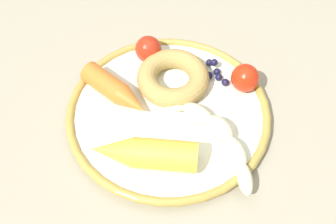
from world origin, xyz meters
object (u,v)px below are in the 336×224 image
Objects in this scene: blueberry_pile at (214,72)px; carrot_yellow at (144,153)px; plate at (168,113)px; banana at (215,133)px; carrot_orange at (116,91)px; tomato_near at (245,78)px; donut at (173,79)px; tomato_mid at (148,49)px; dining_table at (177,126)px.

carrot_yellow is at bearing 162.11° from blueberry_pile.
plate is 1.82× the size of banana.
carrot_orange is at bearing 38.08° from carrot_yellow.
tomato_near reaches higher than banana.
plate is 5.45× the size of blueberry_pile.
blueberry_pile is at bearing -56.47° from donut.
banana is at bearing -101.37° from carrot_orange.
tomato_mid is at bearing 15.45° from carrot_yellow.
blueberry_pile is (0.11, 0.03, -0.00)m from banana.
tomato_mid is (0.09, -0.02, 0.00)m from carrot_orange.
plate is at bearing -5.29° from carrot_yellow.
plate is 0.10m from blueberry_pile.
carrot_orange reaches higher than donut.
banana reaches higher than plate.
tomato_near reaches higher than carrot_orange.
blueberry_pile is at bearing -57.67° from carrot_orange.
carrot_orange is (0.03, 0.15, 0.00)m from banana.
carrot_orange is 0.12m from carrot_yellow.
dining_table is 7.66× the size of carrot_yellow.
banana is 3.93× the size of tomato_mid.
tomato_mid reaches higher than dining_table.
donut is (-0.00, 0.01, 0.12)m from dining_table.
tomato_near reaches higher than plate.
donut is at bearing 46.78° from banana.
plate is at bearing 70.52° from banana.
donut is (0.04, -0.07, -0.00)m from carrot_orange.
donut is at bearing -0.44° from carrot_yellow.
plate is 0.08m from banana.
banana is at bearing -132.27° from tomato_mid.
plate is 7.14× the size of tomato_mid.
dining_table is at bearing -71.09° from donut.
plate is 2.50× the size of carrot_orange.
tomato_near is (0.03, -0.10, 0.01)m from donut.
banana is 2.99× the size of blueberry_pile.
carrot_yellow and tomato_mid have the same top height.
donut reaches higher than dining_table.
dining_table is at bearing 125.54° from blueberry_pile.
dining_table is 3.76× the size of plate.
carrot_yellow is at bearing 126.92° from banana.
carrot_yellow is (-0.09, -0.07, 0.00)m from carrot_orange.
dining_table is at bearing -59.66° from carrot_orange.
banana is (-0.08, -0.07, 0.12)m from dining_table.
carrot_orange is at bearing 78.63° from banana.
blueberry_pile is at bearing 78.02° from tomato_near.
tomato_mid is (0.04, 0.06, 0.13)m from dining_table.
carrot_yellow is at bearing 176.44° from dining_table.
carrot_yellow is at bearing -164.55° from tomato_mid.
donut is at bearing -130.70° from tomato_mid.
tomato_near is at bearing -68.13° from carrot_orange.
tomato_near is at bearing -51.78° from plate.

